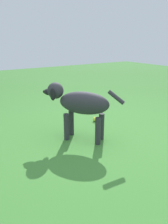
# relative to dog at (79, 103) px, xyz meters

# --- Properties ---
(ground) EXTENTS (14.00, 14.00, 0.00)m
(ground) POSITION_rel_dog_xyz_m (0.24, 0.28, -0.44)
(ground) COLOR #38722D
(dog) EXTENTS (0.82, 0.64, 0.67)m
(dog) POSITION_rel_dog_xyz_m (0.00, 0.00, 0.00)
(dog) COLOR #2D2D33
(dog) RESTS_ON ground
(tennis_ball_0) EXTENTS (0.07, 0.07, 0.07)m
(tennis_ball_0) POSITION_rel_dog_xyz_m (-0.37, 0.50, -0.41)
(tennis_ball_0) COLOR #CED73C
(tennis_ball_0) RESTS_ON ground
(tennis_ball_1) EXTENTS (0.07, 0.07, 0.07)m
(tennis_ball_1) POSITION_rel_dog_xyz_m (-0.64, 0.82, -0.41)
(tennis_ball_1) COLOR #C2E133
(tennis_ball_1) RESTS_ON ground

